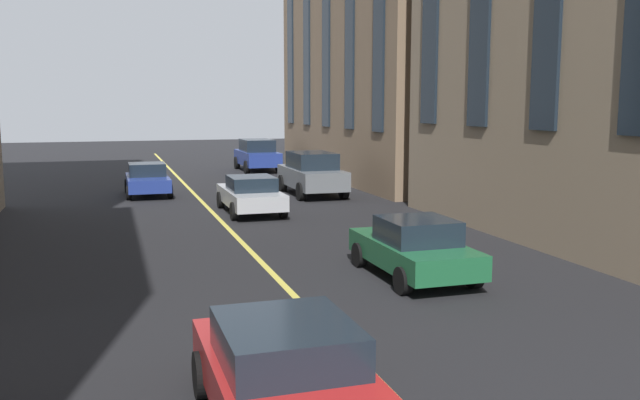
# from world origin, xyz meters

# --- Properties ---
(lane_centre_line) EXTENTS (80.00, 0.16, 0.01)m
(lane_centre_line) POSITION_xyz_m (20.00, 0.00, 0.00)
(lane_centre_line) COLOR #D8C64C
(lane_centre_line) RESTS_ON ground_plane
(car_red_parked_a) EXTENTS (4.40, 1.95, 1.37)m
(car_red_parked_a) POSITION_xyz_m (11.57, 1.62, 0.70)
(car_red_parked_a) COLOR #B21E1E
(car_red_parked_a) RESTS_ON ground_plane
(car_blue_parked_b) EXTENTS (4.70, 2.14, 1.88)m
(car_blue_parked_b) POSITION_xyz_m (43.66, -4.90, 0.97)
(car_blue_parked_b) COLOR navy
(car_blue_parked_b) RESTS_ON ground_plane
(car_grey_near) EXTENTS (4.70, 2.14, 1.88)m
(car_grey_near) POSITION_xyz_m (32.32, -4.90, 0.97)
(car_grey_near) COLOR slate
(car_grey_near) RESTS_ON ground_plane
(car_silver_trailing) EXTENTS (4.40, 1.95, 1.37)m
(car_silver_trailing) POSITION_xyz_m (28.25, -1.33, 0.70)
(car_silver_trailing) COLOR #B7BABF
(car_silver_trailing) RESTS_ON ground_plane
(car_green_oncoming) EXTENTS (3.90, 1.89, 1.40)m
(car_green_oncoming) POSITION_xyz_m (17.98, -3.04, 0.70)
(car_green_oncoming) COLOR #1E6038
(car_green_oncoming) RESTS_ON ground_plane
(car_blue_far) EXTENTS (3.90, 1.89, 1.40)m
(car_blue_far) POSITION_xyz_m (34.41, 1.99, 0.70)
(car_blue_far) COLOR navy
(car_blue_far) RESTS_ON ground_plane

